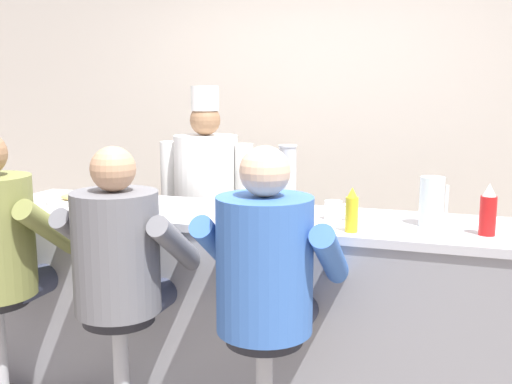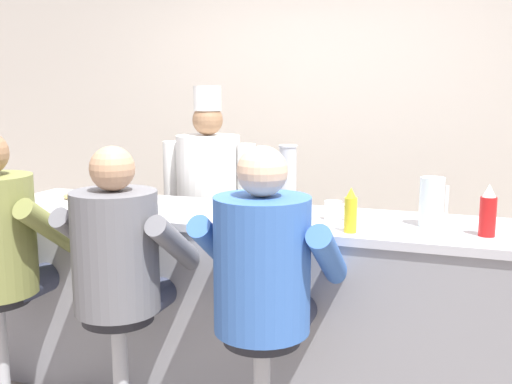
{
  "view_description": "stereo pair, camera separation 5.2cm",
  "coord_description": "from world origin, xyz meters",
  "px_view_note": "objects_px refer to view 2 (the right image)",
  "views": [
    {
      "loc": [
        1.04,
        -2.5,
        1.62
      ],
      "look_at": [
        0.1,
        0.3,
        1.11
      ],
      "focal_mm": 42.0,
      "sensor_mm": 36.0,
      "label": 1
    },
    {
      "loc": [
        1.09,
        -2.48,
        1.62
      ],
      "look_at": [
        0.1,
        0.3,
        1.11
      ],
      "focal_mm": 42.0,
      "sensor_mm": 36.0,
      "label": 2
    }
  ],
  "objects_px": {
    "mustard_bottle_yellow": "(351,212)",
    "diner_seated_grey": "(120,259)",
    "diner_seated_blue": "(265,272)",
    "hot_sauce_bottle_orange": "(251,205)",
    "coffee_mug_white": "(334,210)",
    "ketchup_bottle_red": "(488,212)",
    "water_pitcher_clear": "(432,202)",
    "breakfast_plate": "(74,200)",
    "cook_in_whites_near": "(209,201)",
    "cereal_bowl": "(152,208)",
    "cup_stack_steel": "(288,180)"
  },
  "relations": [
    {
      "from": "mustard_bottle_yellow",
      "to": "cup_stack_steel",
      "type": "xyz_separation_m",
      "value": [
        -0.38,
        0.29,
        0.08
      ]
    },
    {
      "from": "hot_sauce_bottle_orange",
      "to": "cereal_bowl",
      "type": "height_order",
      "value": "hot_sauce_bottle_orange"
    },
    {
      "from": "hot_sauce_bottle_orange",
      "to": "diner_seated_blue",
      "type": "bearing_deg",
      "value": -64.08
    },
    {
      "from": "mustard_bottle_yellow",
      "to": "hot_sauce_bottle_orange",
      "type": "distance_m",
      "value": 0.56
    },
    {
      "from": "water_pitcher_clear",
      "to": "cook_in_whites_near",
      "type": "xyz_separation_m",
      "value": [
        -1.43,
        0.69,
        -0.2
      ]
    },
    {
      "from": "breakfast_plate",
      "to": "hot_sauce_bottle_orange",
      "type": "bearing_deg",
      "value": -0.86
    },
    {
      "from": "breakfast_plate",
      "to": "cereal_bowl",
      "type": "relative_size",
      "value": 1.89
    },
    {
      "from": "cup_stack_steel",
      "to": "diner_seated_grey",
      "type": "distance_m",
      "value": 0.91
    },
    {
      "from": "ketchup_bottle_red",
      "to": "cup_stack_steel",
      "type": "height_order",
      "value": "cup_stack_steel"
    },
    {
      "from": "cereal_bowl",
      "to": "diner_seated_grey",
      "type": "bearing_deg",
      "value": -83.5
    },
    {
      "from": "hot_sauce_bottle_orange",
      "to": "coffee_mug_white",
      "type": "xyz_separation_m",
      "value": [
        0.41,
        0.06,
        -0.01
      ]
    },
    {
      "from": "hot_sauce_bottle_orange",
      "to": "diner_seated_blue",
      "type": "distance_m",
      "value": 0.57
    },
    {
      "from": "hot_sauce_bottle_orange",
      "to": "cup_stack_steel",
      "type": "height_order",
      "value": "cup_stack_steel"
    },
    {
      "from": "cereal_bowl",
      "to": "diner_seated_blue",
      "type": "height_order",
      "value": "diner_seated_blue"
    },
    {
      "from": "hot_sauce_bottle_orange",
      "to": "cook_in_whites_near",
      "type": "distance_m",
      "value": 0.95
    },
    {
      "from": "coffee_mug_white",
      "to": "diner_seated_blue",
      "type": "height_order",
      "value": "diner_seated_blue"
    },
    {
      "from": "breakfast_plate",
      "to": "cup_stack_steel",
      "type": "relative_size",
      "value": 0.79
    },
    {
      "from": "breakfast_plate",
      "to": "cook_in_whites_near",
      "type": "height_order",
      "value": "cook_in_whites_near"
    },
    {
      "from": "mustard_bottle_yellow",
      "to": "breakfast_plate",
      "type": "relative_size",
      "value": 0.73
    },
    {
      "from": "breakfast_plate",
      "to": "coffee_mug_white",
      "type": "bearing_deg",
      "value": 1.61
    },
    {
      "from": "hot_sauce_bottle_orange",
      "to": "cup_stack_steel",
      "type": "distance_m",
      "value": 0.22
    },
    {
      "from": "ketchup_bottle_red",
      "to": "breakfast_plate",
      "type": "distance_m",
      "value": 2.17
    },
    {
      "from": "hot_sauce_bottle_orange",
      "to": "cup_stack_steel",
      "type": "xyz_separation_m",
      "value": [
        0.16,
        0.11,
        0.12
      ]
    },
    {
      "from": "coffee_mug_white",
      "to": "diner_seated_blue",
      "type": "relative_size",
      "value": 0.1
    },
    {
      "from": "ketchup_bottle_red",
      "to": "hot_sauce_bottle_orange",
      "type": "bearing_deg",
      "value": 177.64
    },
    {
      "from": "coffee_mug_white",
      "to": "cook_in_whites_near",
      "type": "bearing_deg",
      "value": 144.66
    },
    {
      "from": "water_pitcher_clear",
      "to": "cook_in_whites_near",
      "type": "distance_m",
      "value": 1.6
    },
    {
      "from": "breakfast_plate",
      "to": "coffee_mug_white",
      "type": "relative_size",
      "value": 2.07
    },
    {
      "from": "breakfast_plate",
      "to": "coffee_mug_white",
      "type": "height_order",
      "value": "coffee_mug_white"
    },
    {
      "from": "water_pitcher_clear",
      "to": "diner_seated_blue",
      "type": "bearing_deg",
      "value": -138.86
    },
    {
      "from": "cereal_bowl",
      "to": "ketchup_bottle_red",
      "type": "bearing_deg",
      "value": 2.16
    },
    {
      "from": "ketchup_bottle_red",
      "to": "diner_seated_grey",
      "type": "xyz_separation_m",
      "value": [
        -1.56,
        -0.44,
        -0.24
      ]
    },
    {
      "from": "mustard_bottle_yellow",
      "to": "cup_stack_steel",
      "type": "bearing_deg",
      "value": 142.73
    },
    {
      "from": "mustard_bottle_yellow",
      "to": "cook_in_whites_near",
      "type": "xyz_separation_m",
      "value": [
        -1.1,
        0.92,
        -0.18
      ]
    },
    {
      "from": "mustard_bottle_yellow",
      "to": "diner_seated_grey",
      "type": "distance_m",
      "value": 1.06
    },
    {
      "from": "water_pitcher_clear",
      "to": "cup_stack_steel",
      "type": "height_order",
      "value": "cup_stack_steel"
    },
    {
      "from": "ketchup_bottle_red",
      "to": "water_pitcher_clear",
      "type": "distance_m",
      "value": 0.26
    },
    {
      "from": "cereal_bowl",
      "to": "coffee_mug_white",
      "type": "height_order",
      "value": "coffee_mug_white"
    },
    {
      "from": "mustard_bottle_yellow",
      "to": "cereal_bowl",
      "type": "xyz_separation_m",
      "value": [
        -1.03,
        0.07,
        -0.07
      ]
    },
    {
      "from": "ketchup_bottle_red",
      "to": "water_pitcher_clear",
      "type": "bearing_deg",
      "value": 155.36
    },
    {
      "from": "diner_seated_grey",
      "to": "coffee_mug_white",
      "type": "bearing_deg",
      "value": 31.92
    },
    {
      "from": "ketchup_bottle_red",
      "to": "diner_seated_grey",
      "type": "relative_size",
      "value": 0.17
    },
    {
      "from": "cereal_bowl",
      "to": "diner_seated_blue",
      "type": "bearing_deg",
      "value": -27.02
    },
    {
      "from": "mustard_bottle_yellow",
      "to": "diner_seated_grey",
      "type": "xyz_separation_m",
      "value": [
        -0.99,
        -0.31,
        -0.23
      ]
    },
    {
      "from": "water_pitcher_clear",
      "to": "diner_seated_blue",
      "type": "relative_size",
      "value": 0.16
    },
    {
      "from": "coffee_mug_white",
      "to": "cup_stack_steel",
      "type": "height_order",
      "value": "cup_stack_steel"
    },
    {
      "from": "cereal_bowl",
      "to": "diner_seated_grey",
      "type": "distance_m",
      "value": 0.41
    },
    {
      "from": "cup_stack_steel",
      "to": "diner_seated_blue",
      "type": "xyz_separation_m",
      "value": [
        0.08,
        -0.59,
        -0.3
      ]
    },
    {
      "from": "coffee_mug_white",
      "to": "diner_seated_grey",
      "type": "bearing_deg",
      "value": -148.08
    },
    {
      "from": "diner_seated_blue",
      "to": "hot_sauce_bottle_orange",
      "type": "bearing_deg",
      "value": 115.92
    }
  ]
}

